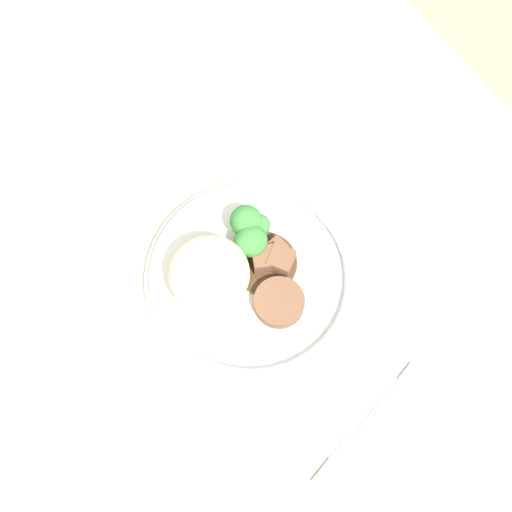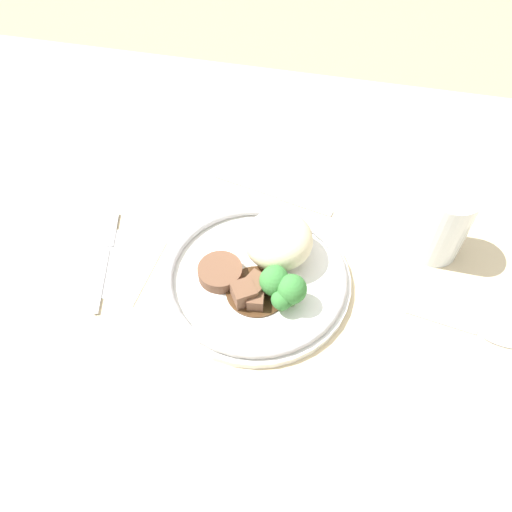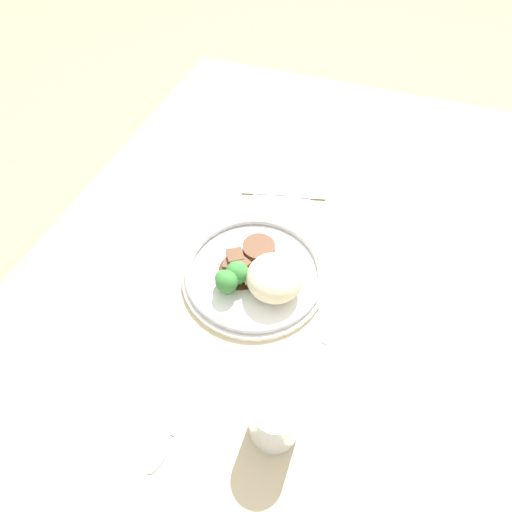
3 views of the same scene
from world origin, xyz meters
TOP-DOWN VIEW (x-y plane):
  - ground_plane at (0.00, 0.00)m, footprint 8.00×8.00m
  - dining_table at (0.00, 0.00)m, footprint 1.48×0.98m
  - napkin at (-0.22, -0.07)m, footprint 0.15×0.13m
  - plate at (0.01, -0.04)m, footprint 0.27×0.27m
  - juice_glass at (0.25, 0.07)m, footprint 0.07×0.07m
  - fork at (-0.23, -0.05)m, footprint 0.06×0.18m
  - knife at (-0.00, 0.12)m, footprint 0.21×0.05m
  - spoon at (0.32, -0.07)m, footprint 0.15×0.04m

SIDE VIEW (x-z plane):
  - ground_plane at x=0.00m, z-range 0.00..0.00m
  - dining_table at x=0.00m, z-range 0.00..0.04m
  - napkin at x=-0.22m, z-range 0.04..0.04m
  - knife at x=0.00m, z-range 0.04..0.04m
  - spoon at x=0.32m, z-range 0.04..0.05m
  - fork at x=-0.23m, z-range 0.04..0.05m
  - plate at x=0.01m, z-range 0.02..0.10m
  - juice_glass at x=0.25m, z-range 0.03..0.15m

